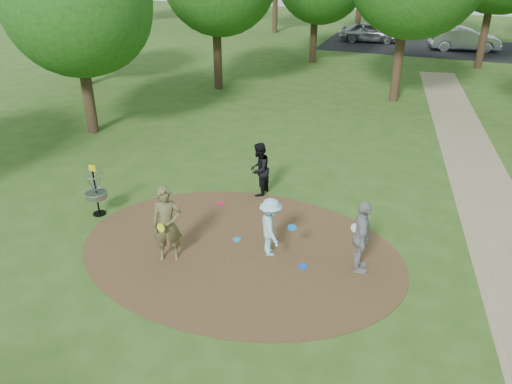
% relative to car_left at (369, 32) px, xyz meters
% --- Properties ---
extents(ground, '(100.00, 100.00, 0.00)m').
position_rel_car_left_xyz_m(ground, '(1.80, -30.45, -0.74)').
color(ground, '#2D5119').
rests_on(ground, ground).
extents(dirt_clearing, '(8.40, 8.40, 0.02)m').
position_rel_car_left_xyz_m(dirt_clearing, '(1.80, -30.45, -0.73)').
color(dirt_clearing, '#47301C').
rests_on(dirt_clearing, ground).
extents(parking_lot, '(14.00, 8.00, 0.01)m').
position_rel_car_left_xyz_m(parking_lot, '(3.80, -0.45, -0.73)').
color(parking_lot, black).
rests_on(parking_lot, ground).
extents(player_observer_with_disc, '(0.85, 0.75, 1.96)m').
position_rel_car_left_xyz_m(player_observer_with_disc, '(0.32, -31.39, 0.24)').
color(player_observer_with_disc, brown).
rests_on(player_observer_with_disc, ground).
extents(player_throwing_with_disc, '(1.23, 1.14, 1.54)m').
position_rel_car_left_xyz_m(player_throwing_with_disc, '(2.58, -30.30, 0.03)').
color(player_throwing_with_disc, '#9CDBE9').
rests_on(player_throwing_with_disc, ground).
extents(player_walking_with_disc, '(0.66, 0.83, 1.69)m').
position_rel_car_left_xyz_m(player_walking_with_disc, '(1.16, -27.32, 0.11)').
color(player_walking_with_disc, black).
rests_on(player_walking_with_disc, ground).
extents(player_waiting_with_disc, '(0.67, 1.14, 1.83)m').
position_rel_car_left_xyz_m(player_waiting_with_disc, '(4.79, -30.21, 0.18)').
color(player_waiting_with_disc, gray).
rests_on(player_waiting_with_disc, ground).
extents(disc_ground_cyan, '(0.22, 0.22, 0.02)m').
position_rel_car_left_xyz_m(disc_ground_cyan, '(1.56, -30.04, -0.71)').
color(disc_ground_cyan, '#1990C9').
rests_on(disc_ground_cyan, dirt_clearing).
extents(disc_ground_blue, '(0.22, 0.22, 0.02)m').
position_rel_car_left_xyz_m(disc_ground_blue, '(3.52, -30.58, -0.71)').
color(disc_ground_blue, blue).
rests_on(disc_ground_blue, dirt_clearing).
extents(disc_ground_red, '(0.22, 0.22, 0.02)m').
position_rel_car_left_xyz_m(disc_ground_red, '(0.33, -28.35, -0.71)').
color(disc_ground_red, '#D41546').
rests_on(disc_ground_red, dirt_clearing).
extents(car_left, '(4.50, 2.20, 1.48)m').
position_rel_car_left_xyz_m(car_left, '(0.00, 0.00, 0.00)').
color(car_left, '#96989D').
rests_on(car_left, ground).
extents(car_right, '(5.02, 2.60, 1.57)m').
position_rel_car_left_xyz_m(car_right, '(6.89, -0.99, 0.05)').
color(car_right, '#A8AAB0').
rests_on(car_right, ground).
extents(disc_golf_basket, '(0.63, 0.63, 1.54)m').
position_rel_car_left_xyz_m(disc_golf_basket, '(-2.70, -30.15, 0.14)').
color(disc_golf_basket, black).
rests_on(disc_golf_basket, ground).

